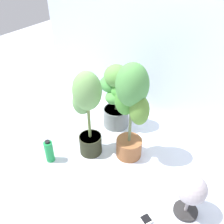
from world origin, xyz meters
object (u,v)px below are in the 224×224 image
Objects in this scene: potted_plant_center at (131,105)px; hygrometer_box at (146,220)px; potted_plant_back_left at (116,95)px; potted_plant_front_left at (87,108)px; nutrient_bottle at (49,151)px; floor_fan at (191,191)px.

potted_plant_center is 8.58× the size of hygrometer_box.
potted_plant_center is at bearing -42.97° from potted_plant_back_left.
nutrient_bottle is at bearing -128.25° from potted_plant_front_left.
hygrometer_box is 0.39m from floor_fan.
potted_plant_back_left is 0.84× the size of potted_plant_front_left.
floor_fan reaches higher than hygrometer_box.
hygrometer_box is at bearing -103.31° from floor_fan.
nutrient_bottle is at bearing -142.12° from potted_plant_center.
potted_plant_front_left is 0.38m from potted_plant_center.
potted_plant_center is at bearing 37.88° from nutrient_bottle.
potted_plant_center reaches higher than potted_plant_front_left.
nutrient_bottle reaches higher than hygrometer_box.
potted_plant_front_left is at bearing -156.06° from potted_plant_center.
potted_plant_center is at bearing 69.16° from hygrometer_box.
potted_plant_back_left is 1.21m from hygrometer_box.
hygrometer_box is 1.02m from nutrient_bottle.
floor_fan is (0.65, -0.30, -0.31)m from potted_plant_center.
potted_plant_front_left is at bearing 51.75° from nutrient_bottle.
potted_plant_front_left is 0.90× the size of potted_plant_center.
potted_plant_back_left is 0.85m from nutrient_bottle.
floor_fan is at bearing -15.00° from hygrometer_box.
potted_plant_front_left reaches higher than floor_fan.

